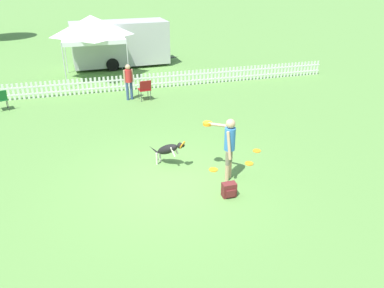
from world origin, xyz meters
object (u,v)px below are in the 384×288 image
object	(u,v)px
folding_chair_blue_left	(145,88)
spectator_standing	(129,79)
leaping_dog	(169,149)
frisbee_midfield	(249,163)
handler_person	(228,142)
frisbee_near_dog	(257,151)
equipment_trailer	(120,43)
frisbee_near_handler	(213,170)
backpack_on_grass	(229,190)
folding_chair_center	(1,98)
canopy_tent_main	(92,28)

from	to	relation	value
folding_chair_blue_left	spectator_standing	world-z (taller)	spectator_standing
folding_chair_blue_left	leaping_dog	bearing A→B (deg)	80.24
frisbee_midfield	folding_chair_blue_left	size ratio (longest dim) A/B	0.28
handler_person	frisbee_near_dog	xyz separation A→B (m)	(1.48, 1.25, -1.08)
frisbee_near_dog	equipment_trailer	world-z (taller)	equipment_trailer
spectator_standing	frisbee_midfield	bearing A→B (deg)	98.93
frisbee_near_dog	spectator_standing	bearing A→B (deg)	117.20
frisbee_near_dog	frisbee_midfield	size ratio (longest dim) A/B	1.00
frisbee_midfield	spectator_standing	xyz separation A→B (m)	(-2.52, 6.68, 0.89)
spectator_standing	frisbee_near_dog	bearing A→B (deg)	105.48
frisbee_near_handler	backpack_on_grass	size ratio (longest dim) A/B	0.66
folding_chair_center	folding_chair_blue_left	bearing A→B (deg)	159.23
frisbee_midfield	equipment_trailer	bearing A→B (deg)	99.58
handler_person	canopy_tent_main	distance (m)	11.49
handler_person	folding_chair_center	bearing A→B (deg)	82.93
canopy_tent_main	spectator_standing	distance (m)	4.29
leaping_dog	frisbee_near_dog	bearing A→B (deg)	133.37
frisbee_midfield	folding_chair_center	world-z (taller)	folding_chair_center
folding_chair_center	spectator_standing	bearing A→B (deg)	162.17
handler_person	backpack_on_grass	world-z (taller)	handler_person
handler_person	folding_chair_center	size ratio (longest dim) A/B	2.04
folding_chair_center	leaping_dog	bearing A→B (deg)	113.13
frisbee_near_dog	equipment_trailer	bearing A→B (deg)	102.69
backpack_on_grass	folding_chair_blue_left	distance (m)	7.83
leaping_dog	frisbee_near_handler	xyz separation A→B (m)	(1.13, -0.62, -0.50)
frisbee_near_handler	folding_chair_blue_left	world-z (taller)	folding_chair_blue_left
spectator_standing	leaping_dog	bearing A→B (deg)	80.86
folding_chair_center	equipment_trailer	xyz separation A→B (m)	(5.34, 6.00, 0.77)
frisbee_midfield	equipment_trailer	size ratio (longest dim) A/B	0.04
leaping_dog	folding_chair_blue_left	xyz separation A→B (m)	(0.34, 5.82, 0.02)
frisbee_near_handler	frisbee_midfield	xyz separation A→B (m)	(1.11, 0.05, 0.00)
backpack_on_grass	spectator_standing	distance (m)	8.22
frisbee_midfield	spectator_standing	distance (m)	7.19
leaping_dog	spectator_standing	world-z (taller)	spectator_standing
frisbee_midfield	canopy_tent_main	distance (m)	11.39
folding_chair_blue_left	canopy_tent_main	bearing A→B (deg)	-73.56
frisbee_near_handler	spectator_standing	world-z (taller)	spectator_standing
canopy_tent_main	spectator_standing	size ratio (longest dim) A/B	2.02
backpack_on_grass	canopy_tent_main	distance (m)	12.37
spectator_standing	equipment_trailer	bearing A→B (deg)	-105.20
canopy_tent_main	spectator_standing	bearing A→B (deg)	-73.62
frisbee_midfield	spectator_standing	size ratio (longest dim) A/B	0.16
equipment_trailer	handler_person	bearing A→B (deg)	-87.54
folding_chair_center	canopy_tent_main	size ratio (longest dim) A/B	0.28
leaping_dog	frisbee_near_handler	world-z (taller)	leaping_dog
handler_person	spectator_standing	xyz separation A→B (m)	(-1.60, 7.25, -0.19)
frisbee_midfield	frisbee_near_handler	bearing A→B (deg)	-177.34
leaping_dog	folding_chair_blue_left	distance (m)	5.83
folding_chair_blue_left	spectator_standing	xyz separation A→B (m)	(-0.61, 0.29, 0.37)
handler_person	frisbee_near_dog	size ratio (longest dim) A/B	7.04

